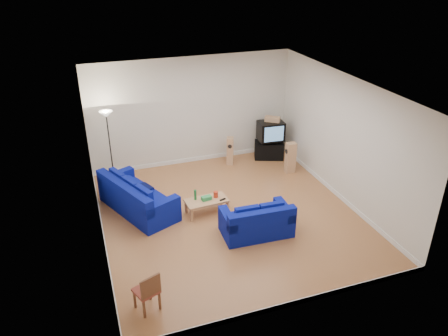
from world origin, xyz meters
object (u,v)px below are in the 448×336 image
object	(u,v)px
coffee_table	(207,202)
television	(271,131)
tv_stand	(269,150)
sofa_loveseat	(257,223)
sofa_three_seat	(136,200)

from	to	relation	value
coffee_table	television	distance (m)	3.69
tv_stand	sofa_loveseat	bearing A→B (deg)	-97.27
coffee_table	sofa_three_seat	bearing A→B (deg)	157.48
television	sofa_three_seat	bearing A→B (deg)	-154.85
coffee_table	television	bearing A→B (deg)	40.34
sofa_loveseat	tv_stand	world-z (taller)	sofa_loveseat
sofa_loveseat	television	distance (m)	4.14
sofa_three_seat	tv_stand	xyz separation A→B (m)	(4.38, 1.75, -0.05)
coffee_table	tv_stand	size ratio (longest dim) A/B	1.20
tv_stand	sofa_three_seat	bearing A→B (deg)	-137.19
sofa_loveseat	television	xyz separation A→B (m)	(1.96, 3.59, 0.63)
sofa_loveseat	television	size ratio (longest dim) A/B	2.04
sofa_three_seat	sofa_loveseat	xyz separation A→B (m)	(2.42, -1.90, -0.03)
coffee_table	sofa_loveseat	bearing A→B (deg)	-56.66
sofa_three_seat	coffee_table	xyz separation A→B (m)	(1.60, -0.67, -0.00)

